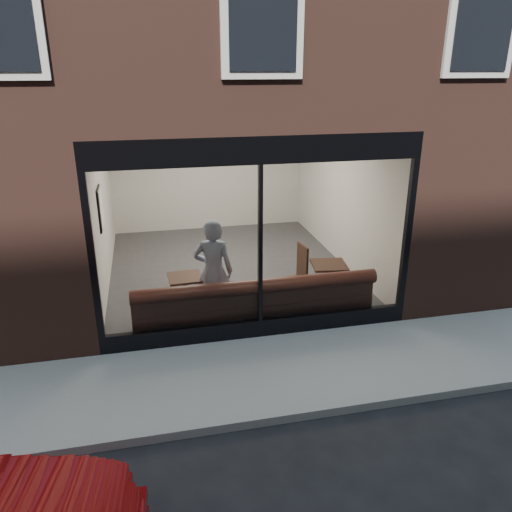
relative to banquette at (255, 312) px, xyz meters
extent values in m
plane|color=black|center=(0.00, -2.45, -0.23)|extent=(120.00, 120.00, 0.00)
cube|color=gray|center=(0.00, -1.45, -0.22)|extent=(40.00, 2.00, 0.01)
cube|color=gray|center=(0.00, -2.50, -0.17)|extent=(40.00, 0.10, 0.12)
cube|color=#553126|center=(-3.75, 5.55, 1.38)|extent=(2.50, 12.00, 3.20)
cube|color=#553126|center=(3.75, 5.55, 1.38)|extent=(2.50, 12.00, 3.20)
cube|color=#553126|center=(0.00, 8.55, 1.38)|extent=(5.00, 6.00, 3.20)
plane|color=#2D2D30|center=(0.00, 2.55, -0.21)|extent=(6.00, 6.00, 0.00)
plane|color=white|center=(0.00, 2.55, 2.97)|extent=(6.00, 6.00, 0.00)
plane|color=silver|center=(0.00, 5.54, 1.37)|extent=(5.00, 0.00, 5.00)
plane|color=silver|center=(-2.49, 2.55, 1.37)|extent=(0.00, 6.00, 6.00)
plane|color=silver|center=(2.49, 2.55, 1.37)|extent=(0.00, 6.00, 6.00)
cube|color=black|center=(0.00, -0.40, -0.08)|extent=(5.00, 0.10, 0.30)
cube|color=black|center=(0.00, -0.40, 2.77)|extent=(5.00, 0.10, 0.40)
cube|color=black|center=(0.00, -0.40, 1.32)|extent=(0.06, 0.10, 2.50)
plane|color=white|center=(0.00, -0.43, 1.33)|extent=(4.80, 0.00, 4.80)
cube|color=#3D1B16|center=(0.00, 0.00, 0.00)|extent=(4.00, 0.55, 0.45)
imported|color=#8DA0C0|center=(-0.63, 0.31, 0.68)|extent=(0.75, 0.60, 1.81)
cube|color=black|center=(-1.09, 0.55, 0.52)|extent=(0.58, 0.58, 0.04)
cube|color=black|center=(1.51, 0.55, 0.52)|extent=(0.70, 0.70, 0.04)
cube|color=black|center=(1.00, 1.10, 0.01)|extent=(0.48, 0.48, 0.04)
cube|color=white|center=(-2.45, 1.85, 1.46)|extent=(0.02, 0.54, 0.72)
camera|label=1|loc=(-1.63, -7.34, 3.88)|focal=35.00mm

